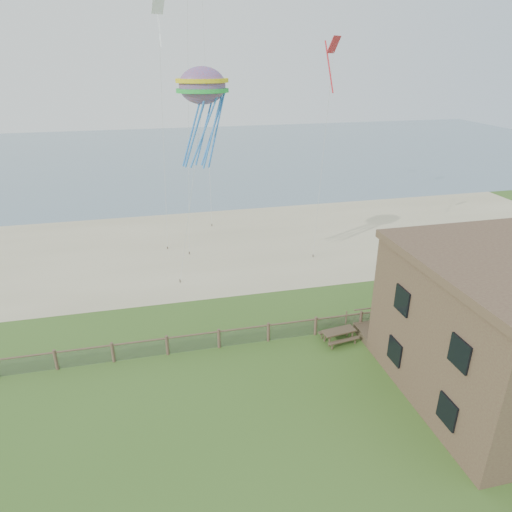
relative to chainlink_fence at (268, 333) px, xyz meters
name	(u,v)px	position (x,y,z in m)	size (l,w,h in m)	color
ground	(299,409)	(0.00, -6.00, -0.55)	(160.00, 160.00, 0.00)	#3C6021
sand_beach	(224,244)	(0.00, 16.00, -0.55)	(72.00, 20.00, 0.02)	tan
ocean	(183,154)	(0.00, 60.00, -0.55)	(160.00, 68.00, 0.02)	slate
chainlink_fence	(268,333)	(0.00, 0.00, 0.00)	(36.20, 0.20, 1.25)	#4E382C
motel_deck	(467,320)	(13.00, -1.00, -0.30)	(15.00, 2.00, 0.50)	brown
picnic_table	(339,335)	(4.12, -1.00, -0.12)	(2.01, 1.52, 0.85)	brown
octopus_kite	(204,115)	(-2.58, 6.13, 12.04)	(3.15, 2.22, 6.48)	red
kite_white	(159,18)	(-4.55, 12.09, 17.65)	(1.04, 0.70, 2.45)	white
kite_red	(333,59)	(6.07, 7.42, 15.14)	(1.11, 0.70, 2.80)	red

